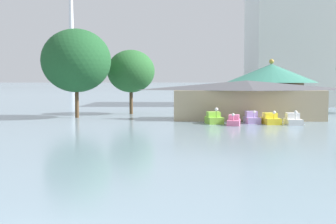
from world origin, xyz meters
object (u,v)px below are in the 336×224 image
(boathouse, at_px, (247,99))
(green_roof_pavilion, at_px, (271,85))
(pedal_boat_white, at_px, (293,120))
(shoreline_tree_tall_left, at_px, (76,61))
(pedal_boat_lavender, at_px, (252,118))
(pedal_boat_pink, at_px, (234,121))
(shoreline_tree_mid, at_px, (131,71))
(pedal_boat_yellow, at_px, (270,119))
(background_building_block, at_px, (301,41))
(pedal_boat_lime, at_px, (214,119))

(boathouse, height_order, green_roof_pavilion, green_roof_pavilion)
(pedal_boat_white, height_order, shoreline_tree_tall_left, shoreline_tree_tall_left)
(shoreline_tree_tall_left, bearing_deg, pedal_boat_lavender, -16.90)
(boathouse, bearing_deg, pedal_boat_pink, -109.49)
(pedal_boat_lavender, distance_m, shoreline_tree_mid, 20.83)
(pedal_boat_yellow, xyz_separation_m, background_building_block, (14.18, 39.85, 12.33))
(pedal_boat_yellow, distance_m, boathouse, 6.43)
(pedal_boat_lime, distance_m, background_building_block, 46.28)
(pedal_boat_yellow, height_order, background_building_block, background_building_block)
(pedal_boat_yellow, distance_m, background_building_block, 44.06)
(boathouse, distance_m, shoreline_tree_tall_left, 22.44)
(shoreline_tree_tall_left, bearing_deg, pedal_boat_lime, -23.08)
(pedal_boat_lavender, xyz_separation_m, boathouse, (0.15, 4.83, 2.00))
(pedal_boat_lime, distance_m, shoreline_tree_mid, 18.45)
(pedal_boat_lavender, distance_m, pedal_boat_white, 4.56)
(shoreline_tree_mid, bearing_deg, pedal_boat_white, -36.49)
(background_building_block, bearing_deg, shoreline_tree_mid, -140.51)
(green_roof_pavilion, distance_m, shoreline_tree_mid, 20.13)
(shoreline_tree_tall_left, bearing_deg, shoreline_tree_mid, 44.97)
(pedal_boat_white, height_order, boathouse, boathouse)
(pedal_boat_white, xyz_separation_m, green_roof_pavilion, (0.45, 14.03, 3.75))
(pedal_boat_pink, height_order, shoreline_tree_tall_left, shoreline_tree_tall_left)
(pedal_boat_lime, relative_size, pedal_boat_pink, 0.84)
(boathouse, xyz_separation_m, background_building_block, (15.97, 34.02, 10.29))
(pedal_boat_lime, height_order, pedal_boat_yellow, pedal_boat_lime)
(pedal_boat_lime, height_order, shoreline_tree_tall_left, shoreline_tree_tall_left)
(pedal_boat_pink, relative_size, pedal_boat_white, 1.21)
(shoreline_tree_mid, bearing_deg, pedal_boat_lavender, -40.38)
(pedal_boat_yellow, bearing_deg, pedal_boat_pink, -82.66)
(pedal_boat_white, height_order, green_roof_pavilion, green_roof_pavilion)
(green_roof_pavilion, relative_size, background_building_block, 0.51)
(pedal_boat_lavender, relative_size, pedal_boat_white, 1.06)
(shoreline_tree_mid, bearing_deg, green_roof_pavilion, -1.31)
(pedal_boat_white, distance_m, background_building_block, 43.81)
(pedal_boat_lime, xyz_separation_m, background_building_block, (20.48, 39.64, 12.28))
(pedal_boat_white, relative_size, shoreline_tree_mid, 0.28)
(pedal_boat_pink, relative_size, pedal_boat_yellow, 1.08)
(pedal_boat_lime, distance_m, boathouse, 7.48)
(pedal_boat_lime, height_order, pedal_boat_lavender, pedal_boat_lime)
(boathouse, bearing_deg, green_roof_pavilion, 59.06)
(boathouse, relative_size, background_building_block, 0.77)
(shoreline_tree_mid, height_order, background_building_block, background_building_block)
(pedal_boat_pink, height_order, pedal_boat_lavender, pedal_boat_lavender)
(green_roof_pavilion, height_order, shoreline_tree_tall_left, shoreline_tree_tall_left)
(pedal_boat_lavender, distance_m, shoreline_tree_tall_left, 23.68)
(background_building_block, bearing_deg, pedal_boat_lime, -117.32)
(pedal_boat_white, xyz_separation_m, shoreline_tree_mid, (-19.58, 14.49, 5.68))
(pedal_boat_lavender, height_order, pedal_boat_yellow, pedal_boat_yellow)
(pedal_boat_pink, bearing_deg, background_building_block, 166.44)
(pedal_boat_white, height_order, shoreline_tree_mid, shoreline_tree_mid)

